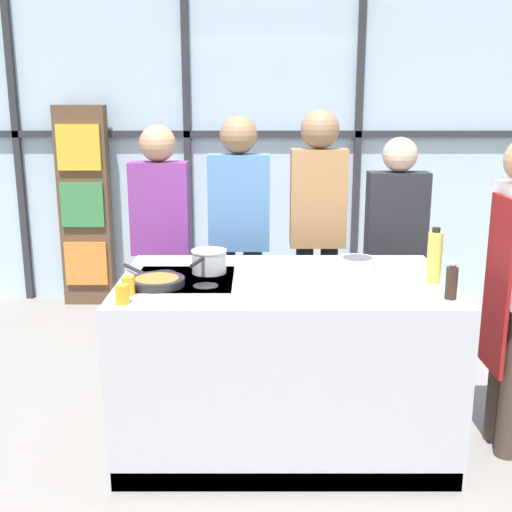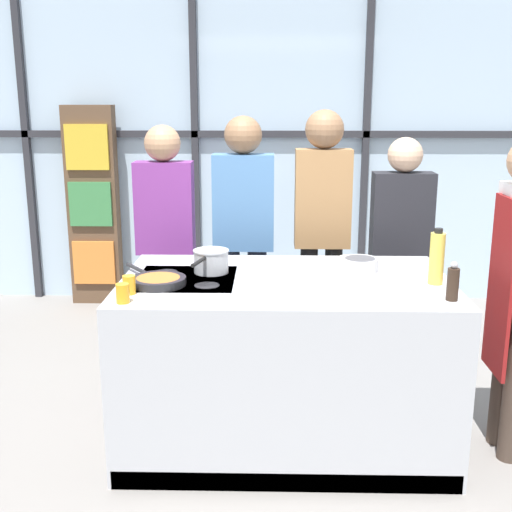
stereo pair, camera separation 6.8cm
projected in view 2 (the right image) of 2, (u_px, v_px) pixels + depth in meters
name	position (u px, v px, depth m)	size (l,w,h in m)	color
ground_plane	(284.00, 437.00, 3.62)	(18.00, 18.00, 0.00)	gray
back_window_wall	(280.00, 149.00, 5.82)	(6.40, 0.10, 2.80)	silver
bookshelf	(93.00, 206.00, 5.81)	(0.45, 0.19, 1.80)	brown
demo_island	(284.00, 361.00, 3.50)	(1.74, 1.04, 0.93)	#B7BABF
spectator_far_left	(166.00, 232.00, 4.28)	(0.38, 0.24, 1.69)	black
spectator_center_left	(244.00, 228.00, 4.26)	(0.40, 0.25, 1.75)	#232838
spectator_center_right	(322.00, 221.00, 4.24)	(0.37, 0.25, 1.79)	black
spectator_far_right	(400.00, 242.00, 4.26)	(0.39, 0.23, 1.62)	black
frying_pan	(158.00, 280.00, 3.29)	(0.37, 0.45, 0.04)	#232326
saucepan	(211.00, 260.00, 3.51)	(0.20, 0.36, 0.13)	silver
white_plate	(356.00, 260.00, 3.76)	(0.24, 0.24, 0.01)	white
mixing_bowl	(360.00, 264.00, 3.55)	(0.20, 0.20, 0.07)	silver
oil_bottle	(437.00, 258.00, 3.28)	(0.08, 0.08, 0.29)	#E0CC4C
pepper_grinder	(453.00, 283.00, 3.02)	(0.06, 0.06, 0.19)	#332319
juice_glass_near	(123.00, 293.00, 2.99)	(0.06, 0.06, 0.09)	orange
juice_glass_far	(129.00, 285.00, 3.13)	(0.06, 0.06, 0.09)	orange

